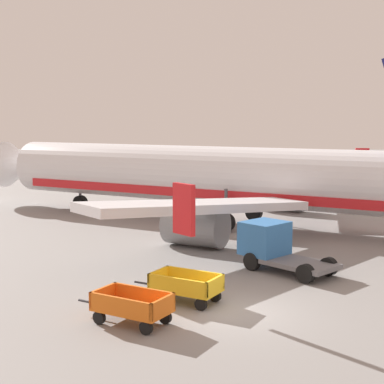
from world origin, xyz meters
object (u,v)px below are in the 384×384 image
(airplane, at_px, (220,177))
(service_truck_beside_carts, at_px, (273,245))
(baggage_cart_second_in_row, at_px, (186,286))
(baggage_cart_nearest, at_px, (132,306))

(airplane, xyz_separation_m, service_truck_beside_carts, (2.07, -11.29, -1.95))
(airplane, bearing_deg, baggage_cart_second_in_row, -96.14)
(baggage_cart_nearest, bearing_deg, baggage_cart_second_in_row, 53.78)
(baggage_cart_nearest, bearing_deg, service_truck_beside_carts, 52.42)
(airplane, relative_size, baggage_cart_nearest, 10.07)
(baggage_cart_nearest, xyz_separation_m, service_truck_beside_carts, (5.51, 7.16, 0.50))
(service_truck_beside_carts, bearing_deg, baggage_cart_nearest, -127.58)
(airplane, relative_size, service_truck_beside_carts, 7.85)
(baggage_cart_nearest, height_order, baggage_cart_second_in_row, same)
(baggage_cart_second_in_row, xyz_separation_m, service_truck_beside_carts, (3.80, 4.83, 0.50))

